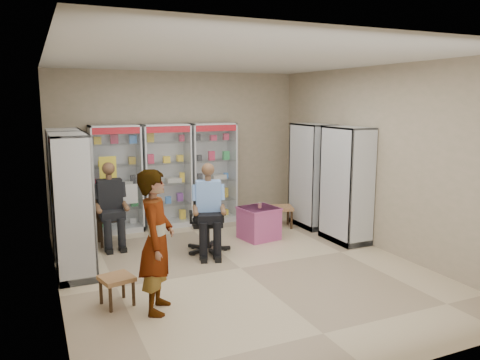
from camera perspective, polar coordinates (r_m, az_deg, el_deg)
name	(u,v)px	position (r m, az deg, el deg)	size (l,w,h in m)	color
floor	(240,268)	(7.02, 0.05, -10.68)	(6.00, 6.00, 0.00)	tan
room_shell	(240,135)	(6.60, 0.06, 5.57)	(5.02, 6.02, 3.01)	tan
cabinet_back_left	(116,179)	(8.96, -14.83, 0.11)	(0.90, 0.50, 2.00)	#A4A7AC
cabinet_back_mid	(166,176)	(9.16, -8.97, 0.51)	(0.90, 0.50, 2.00)	silver
cabinet_back_right	(212,173)	(9.44, -3.40, 0.90)	(0.90, 0.50, 2.00)	#A3A5AA
cabinet_right_far	(312,176)	(9.17, 8.72, 0.53)	(0.50, 0.90, 2.00)	#B0B2B8
cabinet_right_near	(346,185)	(8.28, 12.83, -0.58)	(0.50, 0.90, 2.00)	silver
cabinet_left_far	(67,192)	(7.95, -20.35, -1.38)	(0.50, 0.90, 2.00)	#B8BBBF
cabinet_left_near	(73,206)	(6.87, -19.71, -3.01)	(0.50, 0.90, 2.00)	#B2B6BA
wooden_chair	(110,217)	(8.32, -15.55, -4.38)	(0.42, 0.42, 0.94)	#2F2012
seated_customer	(110,206)	(8.23, -15.56, -3.11)	(0.44, 0.60, 1.34)	black
office_chair	(207,219)	(7.62, -4.00, -4.79)	(0.59, 0.59, 1.08)	black
seated_shopkeeper	(208,211)	(7.54, -3.88, -3.80)	(0.45, 0.63, 1.37)	#7198E0
pink_trunk	(259,223)	(8.35, 2.31, -5.27)	(0.59, 0.57, 0.57)	#B64986
tea_glass	(260,205)	(8.25, 2.42, -3.08)	(0.07, 0.07, 0.09)	#502506
woven_stool_a	(281,217)	(9.17, 5.07, -4.47)	(0.41, 0.41, 0.41)	#A67E46
woven_stool_b	(117,290)	(5.98, -14.76, -12.89)	(0.36, 0.36, 0.36)	olive
standing_man	(157,241)	(5.51, -10.13, -7.38)	(0.61, 0.40, 1.68)	#939396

